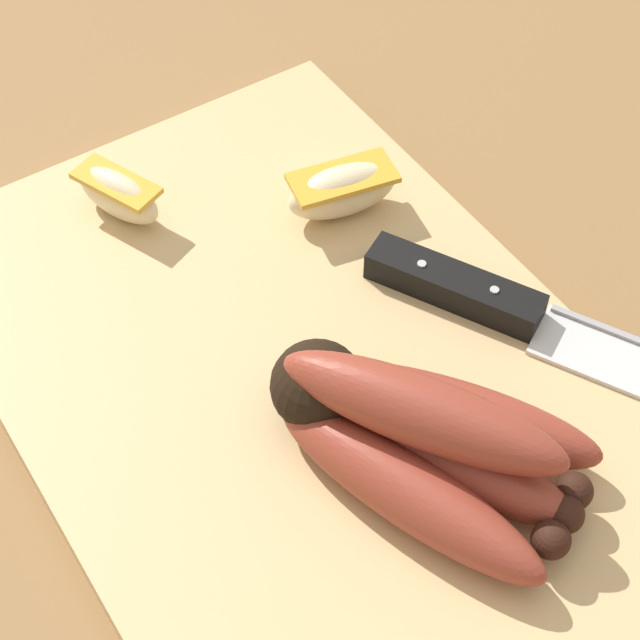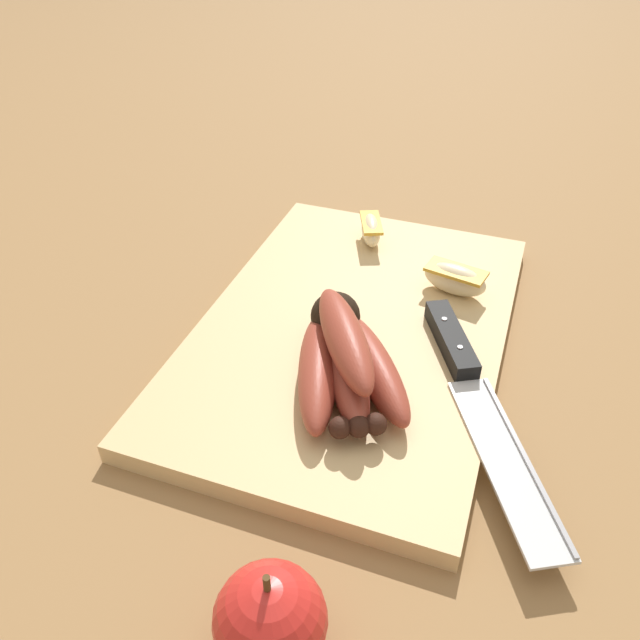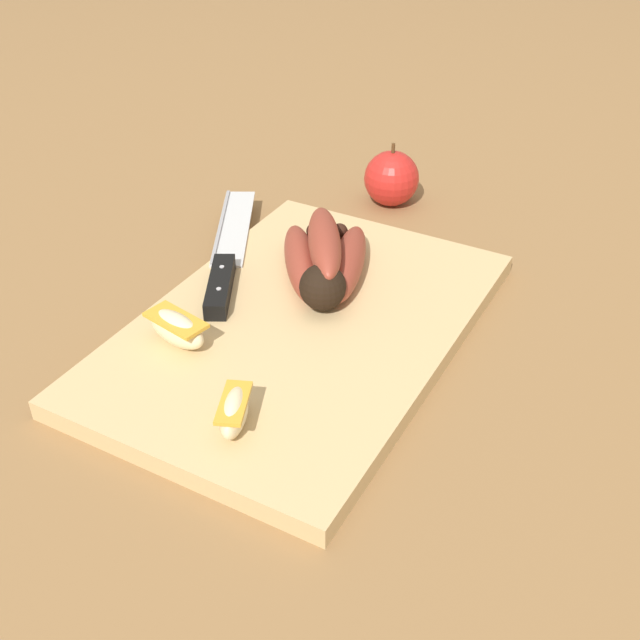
# 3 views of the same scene
# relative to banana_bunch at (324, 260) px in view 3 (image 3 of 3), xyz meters

# --- Properties ---
(ground_plane) EXTENTS (6.00, 6.00, 0.00)m
(ground_plane) POSITION_rel_banana_bunch_xyz_m (-0.09, -0.03, -0.04)
(ground_plane) COLOR olive
(cutting_board) EXTENTS (0.43, 0.29, 0.02)m
(cutting_board) POSITION_rel_banana_bunch_xyz_m (-0.07, -0.02, -0.03)
(cutting_board) COLOR tan
(cutting_board) RESTS_ON ground_plane
(banana_bunch) EXTENTS (0.17, 0.14, 0.06)m
(banana_bunch) POSITION_rel_banana_bunch_xyz_m (0.00, 0.00, 0.00)
(banana_bunch) COLOR black
(banana_bunch) RESTS_ON cutting_board
(chefs_knife) EXTENTS (0.26, 0.16, 0.02)m
(chefs_knife) POSITION_rel_banana_bunch_xyz_m (-0.03, 0.10, -0.02)
(chefs_knife) COLOR silver
(chefs_knife) RESTS_ON cutting_board
(apple_wedge_near) EXTENTS (0.06, 0.04, 0.03)m
(apple_wedge_near) POSITION_rel_banana_bunch_xyz_m (-0.23, -0.04, -0.01)
(apple_wedge_near) COLOR beige
(apple_wedge_near) RESTS_ON cutting_board
(apple_wedge_middle) EXTENTS (0.04, 0.07, 0.03)m
(apple_wedge_middle) POSITION_rel_banana_bunch_xyz_m (-0.16, 0.07, -0.01)
(apple_wedge_middle) COLOR beige
(apple_wedge_middle) RESTS_ON cutting_board
(whole_apple) EXTENTS (0.07, 0.07, 0.08)m
(whole_apple) POSITION_rel_banana_bunch_xyz_m (0.23, 0.03, -0.01)
(whole_apple) COLOR red
(whole_apple) RESTS_ON ground_plane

